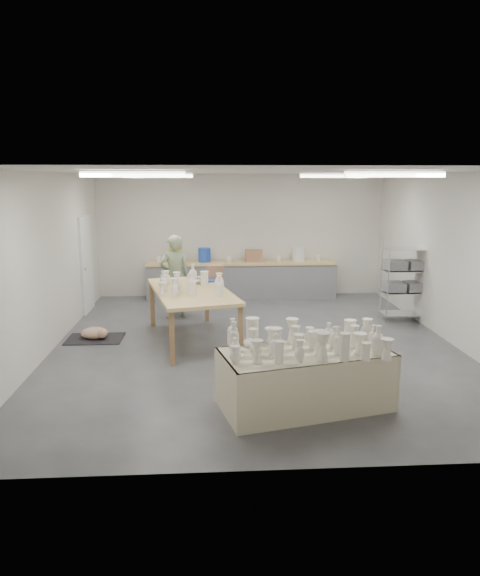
{
  "coord_description": "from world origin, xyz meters",
  "views": [
    {
      "loc": [
        -0.79,
        -8.65,
        2.88
      ],
      "look_at": [
        -0.27,
        -0.09,
        1.05
      ],
      "focal_mm": 32.0,
      "sensor_mm": 36.0,
      "label": 1
    }
  ],
  "objects": [
    {
      "name": "room",
      "position": [
        -0.11,
        0.08,
        2.06
      ],
      "size": [
        8.0,
        8.02,
        3.0
      ],
      "color": "#424449",
      "rests_on": "ground"
    },
    {
      "name": "drying_table",
      "position": [
        0.41,
        -2.55,
        0.43
      ],
      "size": [
        2.31,
        1.5,
        1.12
      ],
      "rotation": [
        0.0,
        0.0,
        0.24
      ],
      "color": "olive",
      "rests_on": "ground"
    },
    {
      "name": "potter",
      "position": [
        -1.51,
        1.95,
        0.88
      ],
      "size": [
        0.72,
        0.57,
        1.75
      ],
      "primitive_type": "imported",
      "rotation": [
        0.0,
        0.0,
        3.39
      ],
      "color": "gray",
      "rests_on": "ground"
    },
    {
      "name": "red_stool",
      "position": [
        -1.51,
        2.22,
        0.29
      ],
      "size": [
        0.45,
        0.45,
        0.33
      ],
      "rotation": [
        0.0,
        0.0,
        -0.37
      ],
      "color": "#AB2218",
      "rests_on": "ground"
    },
    {
      "name": "wire_shelf",
      "position": [
        3.2,
        1.4,
        0.92
      ],
      "size": [
        0.88,
        0.48,
        1.8
      ],
      "color": "silver",
      "rests_on": "ground"
    },
    {
      "name": "rug",
      "position": [
        -2.9,
        0.49,
        0.01
      ],
      "size": [
        1.0,
        0.7,
        0.02
      ],
      "primitive_type": "cube",
      "color": "black",
      "rests_on": "ground"
    },
    {
      "name": "work_table",
      "position": [
        -1.1,
        0.41,
        0.94
      ],
      "size": [
        1.8,
        2.73,
        1.31
      ],
      "rotation": [
        0.0,
        0.0,
        0.23
      ],
      "color": "tan",
      "rests_on": "ground"
    },
    {
      "name": "back_counter",
      "position": [
        -0.01,
        3.68,
        0.49
      ],
      "size": [
        4.6,
        0.6,
        1.24
      ],
      "color": "tan",
      "rests_on": "ground"
    },
    {
      "name": "cat",
      "position": [
        -2.88,
        0.47,
        0.13
      ],
      "size": [
        0.56,
        0.44,
        0.21
      ],
      "rotation": [
        0.0,
        0.0,
        0.23
      ],
      "color": "white",
      "rests_on": "rug"
    }
  ]
}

